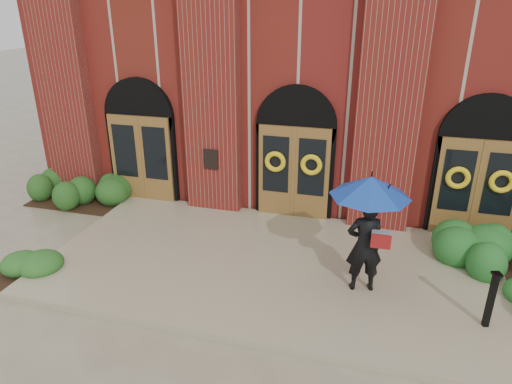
% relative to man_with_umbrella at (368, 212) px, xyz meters
% --- Properties ---
extents(ground, '(90.00, 90.00, 0.00)m').
position_rel_man_with_umbrella_xyz_m(ground, '(-2.04, 0.35, -1.87)').
color(ground, gray).
rests_on(ground, ground).
extents(landing, '(10.00, 5.30, 0.15)m').
position_rel_man_with_umbrella_xyz_m(landing, '(-2.04, 0.50, -1.79)').
color(landing, gray).
rests_on(landing, ground).
extents(church_building, '(16.20, 12.53, 7.00)m').
position_rel_man_with_umbrella_xyz_m(church_building, '(-2.04, 9.13, 1.64)').
color(church_building, maroon).
rests_on(church_building, ground).
extents(man_with_umbrella, '(1.89, 1.89, 2.45)m').
position_rel_man_with_umbrella_xyz_m(man_with_umbrella, '(0.00, 0.00, 0.00)').
color(man_with_umbrella, black).
rests_on(man_with_umbrella, landing).
extents(metal_post, '(0.18, 0.18, 1.12)m').
position_rel_man_with_umbrella_xyz_m(metal_post, '(2.26, -0.60, -1.13)').
color(metal_post, black).
rests_on(metal_post, landing).
extents(hedge_wall_left, '(3.10, 1.24, 0.80)m').
position_rel_man_with_umbrella_xyz_m(hedge_wall_left, '(-8.20, 2.55, -1.47)').
color(hedge_wall_left, '#1F4818').
rests_on(hedge_wall_left, ground).
extents(hedge_front_left, '(1.33, 1.14, 0.47)m').
position_rel_man_with_umbrella_xyz_m(hedge_front_left, '(-7.14, -1.41, -1.63)').
color(hedge_front_left, '#23551D').
rests_on(hedge_front_left, ground).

